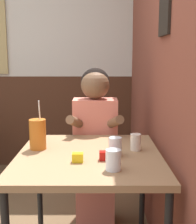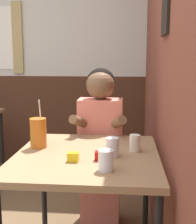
% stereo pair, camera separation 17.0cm
% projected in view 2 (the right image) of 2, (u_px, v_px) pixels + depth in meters
% --- Properties ---
extents(brick_wall_right, '(0.08, 4.25, 2.70)m').
position_uv_depth(brick_wall_right, '(159.00, 54.00, 2.50)').
color(brick_wall_right, brown).
rests_on(brick_wall_right, ground_plane).
extents(back_wall, '(5.75, 0.09, 2.70)m').
position_uv_depth(back_wall, '(30.00, 55.00, 3.76)').
color(back_wall, silver).
rests_on(back_wall, ground_plane).
extents(main_table, '(0.84, 0.91, 0.76)m').
position_uv_depth(main_table, '(87.00, 166.00, 1.85)').
color(main_table, '#93704C').
rests_on(main_table, ground_plane).
extents(person_seated, '(0.42, 0.42, 1.25)m').
position_uv_depth(person_seated, '(100.00, 141.00, 2.45)').
color(person_seated, '#EA7F6B').
rests_on(person_seated, ground_plane).
extents(cocktail_pitcher, '(0.10, 0.10, 0.31)m').
position_uv_depth(cocktail_pitcher, '(38.00, 133.00, 1.96)').
color(cocktail_pitcher, '#C6661E').
rests_on(cocktail_pitcher, main_table).
extents(glass_near_pitcher, '(0.08, 0.08, 0.11)m').
position_uv_depth(glass_near_pitcher, '(106.00, 160.00, 1.56)').
color(glass_near_pitcher, silver).
rests_on(glass_near_pitcher, main_table).
extents(glass_center, '(0.07, 0.07, 0.09)m').
position_uv_depth(glass_center, '(42.00, 135.00, 2.09)').
color(glass_center, silver).
rests_on(glass_center, main_table).
extents(glass_far_side, '(0.06, 0.06, 0.10)m').
position_uv_depth(glass_far_side, '(135.00, 143.00, 1.88)').
color(glass_far_side, silver).
rests_on(glass_far_side, main_table).
extents(glass_by_brick, '(0.08, 0.08, 0.11)m').
position_uv_depth(glass_by_brick, '(112.00, 147.00, 1.78)').
color(glass_by_brick, silver).
rests_on(glass_by_brick, main_table).
extents(condiment_ketchup, '(0.06, 0.04, 0.05)m').
position_uv_depth(condiment_ketchup, '(100.00, 156.00, 1.72)').
color(condiment_ketchup, '#B7140F').
rests_on(condiment_ketchup, main_table).
extents(condiment_mustard, '(0.06, 0.04, 0.05)m').
position_uv_depth(condiment_mustard, '(73.00, 157.00, 1.70)').
color(condiment_mustard, yellow).
rests_on(condiment_mustard, main_table).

